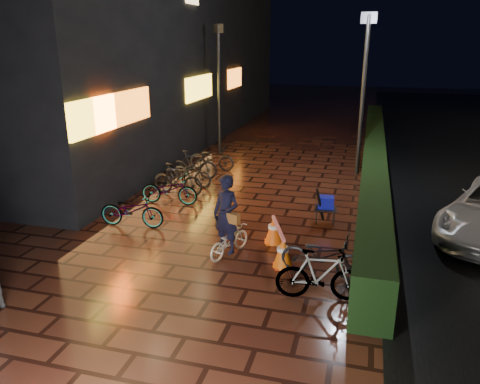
% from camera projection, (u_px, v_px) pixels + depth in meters
% --- Properties ---
extents(ground, '(80.00, 80.00, 0.00)m').
position_uv_depth(ground, '(210.00, 257.00, 9.91)').
color(ground, '#381911').
rests_on(ground, ground).
extents(hedge, '(0.70, 20.00, 1.00)m').
position_uv_depth(hedge, '(374.00, 157.00, 16.25)').
color(hedge, black).
rests_on(hedge, ground).
extents(storefront_block, '(12.09, 22.00, 9.00)m').
position_uv_depth(storefront_block, '(93.00, 37.00, 21.45)').
color(storefront_block, black).
rests_on(storefront_block, ground).
extents(lamp_post_hedge, '(0.50, 0.15, 5.20)m').
position_uv_depth(lamp_post_hedge, '(363.00, 89.00, 15.13)').
color(lamp_post_hedge, black).
rests_on(lamp_post_hedge, ground).
extents(lamp_post_sf, '(0.47, 0.18, 4.95)m').
position_uv_depth(lamp_post_sf, '(219.00, 84.00, 18.27)').
color(lamp_post_sf, black).
rests_on(lamp_post_sf, ground).
extents(cyclist, '(0.86, 1.32, 1.78)m').
position_uv_depth(cyclist, '(228.00, 227.00, 9.76)').
color(cyclist, silver).
rests_on(cyclist, ground).
extents(traffic_barrier, '(0.86, 1.55, 0.64)m').
position_uv_depth(traffic_barrier, '(278.00, 240.00, 9.94)').
color(traffic_barrier, '#E05A0B').
rests_on(traffic_barrier, ground).
extents(cart_assembly, '(0.57, 0.59, 0.99)m').
position_uv_depth(cart_assembly, '(325.00, 204.00, 11.59)').
color(cart_assembly, black).
rests_on(cart_assembly, ground).
extents(parked_bikes_storefront, '(1.86, 6.18, 0.94)m').
position_uv_depth(parked_bikes_storefront, '(181.00, 177.00, 14.05)').
color(parked_bikes_storefront, black).
rests_on(parked_bikes_storefront, ground).
extents(parked_bikes_hedge, '(1.69, 1.57, 0.94)m').
position_uv_depth(parked_bikes_hedge, '(322.00, 264.00, 8.61)').
color(parked_bikes_hedge, black).
rests_on(parked_bikes_hedge, ground).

